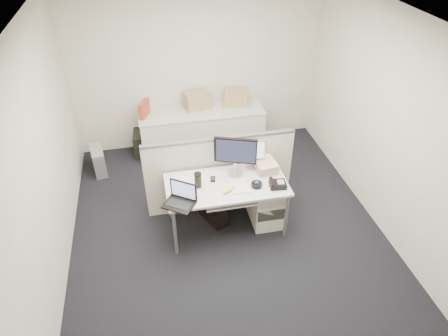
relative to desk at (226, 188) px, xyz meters
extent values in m
cube|color=black|center=(0.00, 0.00, -0.67)|extent=(4.00, 4.50, 0.01)
cube|color=white|center=(0.00, 0.00, 2.04)|extent=(4.00, 4.50, 0.01)
cube|color=beige|center=(0.00, 2.25, 0.69)|extent=(4.00, 0.02, 2.70)
cube|color=beige|center=(0.00, -2.25, 0.69)|extent=(4.00, 0.02, 2.70)
cube|color=beige|center=(-2.00, 0.00, 0.69)|extent=(0.02, 4.50, 2.70)
cube|color=beige|center=(2.00, 0.00, 0.69)|extent=(0.02, 4.50, 2.70)
cube|color=#AEABA4|center=(0.00, 0.00, 0.05)|extent=(1.50, 0.75, 0.03)
cylinder|color=slate|center=(-0.70, -0.33, -0.31)|extent=(0.04, 0.04, 0.70)
cylinder|color=slate|center=(-0.70, 0.33, -0.31)|extent=(0.04, 0.04, 0.70)
cylinder|color=slate|center=(0.70, -0.33, -0.31)|extent=(0.04, 0.04, 0.70)
cylinder|color=slate|center=(0.70, 0.33, -0.31)|extent=(0.04, 0.04, 0.70)
cube|color=#AEABA4|center=(0.00, -0.18, -0.04)|extent=(0.62, 0.32, 0.02)
cube|color=silver|center=(0.55, 0.05, -0.34)|extent=(0.40, 0.55, 0.65)
cube|color=#BEB997|center=(0.00, 0.45, -0.11)|extent=(2.00, 0.06, 1.10)
cube|color=silver|center=(0.00, 1.93, -0.30)|extent=(2.00, 0.60, 0.72)
cube|color=black|center=(0.15, 0.18, 0.33)|extent=(0.57, 0.37, 0.53)
cube|color=#B7B7BC|center=(0.40, 0.28, 0.26)|extent=(0.34, 0.18, 0.40)
cube|color=black|center=(-0.62, -0.28, 0.19)|extent=(0.43, 0.40, 0.26)
cylinder|color=black|center=(0.35, -0.12, 0.09)|extent=(0.15, 0.15, 0.05)
cube|color=black|center=(0.60, -0.18, 0.10)|extent=(0.22, 0.18, 0.06)
cube|color=silver|center=(0.15, -0.08, 0.07)|extent=(0.24, 0.30, 0.01)
cube|color=yellow|center=(0.09, -0.18, 0.07)|extent=(0.10, 0.10, 0.01)
cylinder|color=black|center=(-0.35, 0.02, 0.16)|extent=(0.11, 0.11, 0.19)
ellipsoid|color=gold|center=(0.00, -0.15, 0.09)|extent=(0.19, 0.15, 0.04)
cube|color=black|center=(-0.15, 0.12, 0.07)|extent=(0.08, 0.12, 0.01)
cube|color=tan|center=(0.55, 0.20, 0.13)|extent=(0.29, 0.35, 0.12)
cube|color=black|center=(-0.05, -0.14, -0.02)|extent=(0.45, 0.30, 0.02)
cube|color=black|center=(-0.15, 0.20, -0.43)|extent=(0.38, 0.54, 0.47)
cube|color=black|center=(-1.05, 2.03, -0.47)|extent=(0.20, 0.43, 0.39)
cube|color=#B7B7BC|center=(-1.70, 1.63, -0.46)|extent=(0.24, 0.46, 0.41)
cube|color=#9D7F48|center=(-0.05, 2.05, 0.20)|extent=(0.44, 0.36, 0.29)
cube|color=#9D7F48|center=(0.60, 2.05, 0.19)|extent=(0.43, 0.37, 0.27)
cube|color=#A43A24|center=(-0.90, 1.94, 0.19)|extent=(0.19, 0.30, 0.28)
camera|label=1|loc=(-0.83, -3.78, 3.12)|focal=32.00mm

